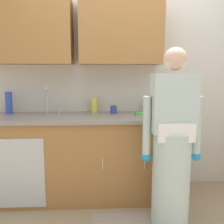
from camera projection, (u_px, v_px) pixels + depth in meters
kitchen_wall_with_uppers at (112, 67)px, 2.96m from camera, size 4.80×0.44×2.70m
counter_cabinet at (77, 158)px, 2.80m from camera, size 1.90×0.62×0.90m
countertop at (76, 117)px, 2.73m from camera, size 1.96×0.66×0.04m
sink at (49, 117)px, 2.72m from camera, size 0.50×0.36×0.35m
person_at_sink at (172, 153)px, 2.23m from camera, size 0.55×0.34×1.62m
bottle_water_tall at (9, 103)px, 2.84m from camera, size 0.08×0.08×0.25m
bottle_dish_liquid at (154, 105)px, 2.98m from camera, size 0.08×0.08×0.17m
bottle_cleaner_spray at (94, 105)px, 2.93m from camera, size 0.08×0.08×0.17m
bottle_water_short at (146, 105)px, 2.92m from camera, size 0.06×0.06×0.17m
cup_by_sink at (114, 110)px, 2.86m from camera, size 0.08×0.08×0.09m
sponge at (140, 114)px, 2.76m from camera, size 0.11×0.07×0.03m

